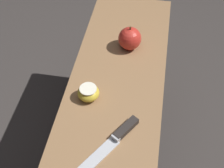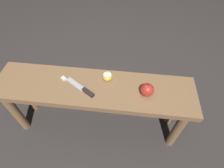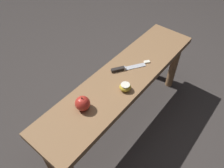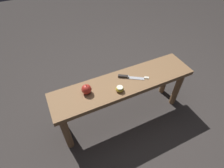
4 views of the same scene
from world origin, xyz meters
name	(u,v)px [view 3 (image 3 of 4)]	position (x,y,z in m)	size (l,w,h in m)	color
ground_plane	(121,121)	(0.00, 0.00, 0.00)	(8.00, 8.00, 0.00)	#383330
wooden_bench	(123,86)	(0.00, 0.00, 0.40)	(1.30, 0.31, 0.50)	olive
knife	(123,68)	(-0.05, -0.04, 0.50)	(0.21, 0.15, 0.02)	#B7BABF
apple_whole	(83,103)	(0.34, -0.02, 0.54)	(0.08, 0.08, 0.09)	red
apple_cut	(125,87)	(0.08, 0.08, 0.52)	(0.07, 0.07, 0.04)	gold
apple_slice_near_knife	(147,62)	(-0.20, 0.04, 0.50)	(0.05, 0.04, 0.01)	white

